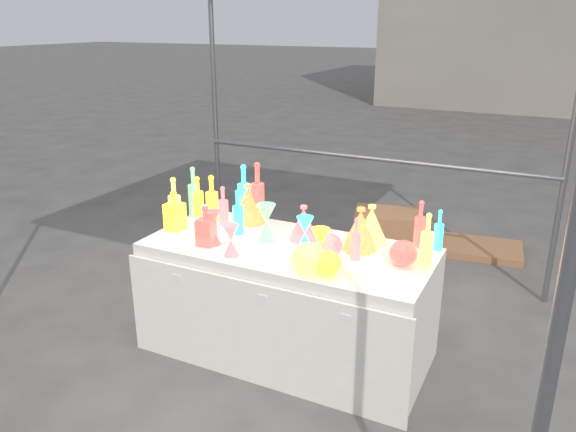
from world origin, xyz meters
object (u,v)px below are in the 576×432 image
at_px(cardboard_box_closed, 386,234).
at_px(display_table, 287,300).
at_px(lampshade_0, 248,203).
at_px(decanter_0, 174,210).
at_px(hourglass_0, 212,228).
at_px(bottle_0, 198,197).
at_px(globe_0, 327,265).

bearing_deg(cardboard_box_closed, display_table, -108.62).
bearing_deg(cardboard_box_closed, lampshade_0, -124.75).
distance_m(decanter_0, hourglass_0, 0.39).
bearing_deg(cardboard_box_closed, hourglass_0, -120.49).
xyz_separation_m(bottle_0, hourglass_0, (0.37, -0.39, -0.04)).
xyz_separation_m(cardboard_box_closed, lampshade_0, (-0.55, -1.56, 0.67)).
distance_m(hourglass_0, globe_0, 0.83).
height_order(bottle_0, globe_0, bottle_0).
relative_size(hourglass_0, globe_0, 1.41).
distance_m(globe_0, lampshade_0, 1.00).
xyz_separation_m(bottle_0, lampshade_0, (0.37, 0.07, -0.01)).
height_order(display_table, cardboard_box_closed, display_table).
xyz_separation_m(cardboard_box_closed, hourglass_0, (-0.55, -2.02, 0.65)).
height_order(globe_0, lampshade_0, lampshade_0).
distance_m(bottle_0, lampshade_0, 0.38).
xyz_separation_m(cardboard_box_closed, bottle_0, (-0.92, -1.63, 0.69)).
height_order(display_table, lampshade_0, lampshade_0).
relative_size(display_table, lampshade_0, 6.78).
bearing_deg(lampshade_0, globe_0, -22.93).
relative_size(cardboard_box_closed, bottle_0, 1.95).
bearing_deg(cardboard_box_closed, decanter_0, -130.97).
relative_size(bottle_0, hourglass_0, 1.38).
xyz_separation_m(display_table, bottle_0, (-0.81, 0.22, 0.53)).
bearing_deg(lampshade_0, display_table, -21.99).
relative_size(bottle_0, lampshade_0, 1.11).
relative_size(decanter_0, globe_0, 1.76).
xyz_separation_m(hourglass_0, lampshade_0, (-0.00, 0.46, 0.03)).
bearing_deg(globe_0, lampshade_0, 145.97).
bearing_deg(display_table, globe_0, -35.10).
bearing_deg(decanter_0, globe_0, -7.31).
xyz_separation_m(display_table, globe_0, (0.38, -0.27, 0.44)).
bearing_deg(hourglass_0, cardboard_box_closed, 74.75).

